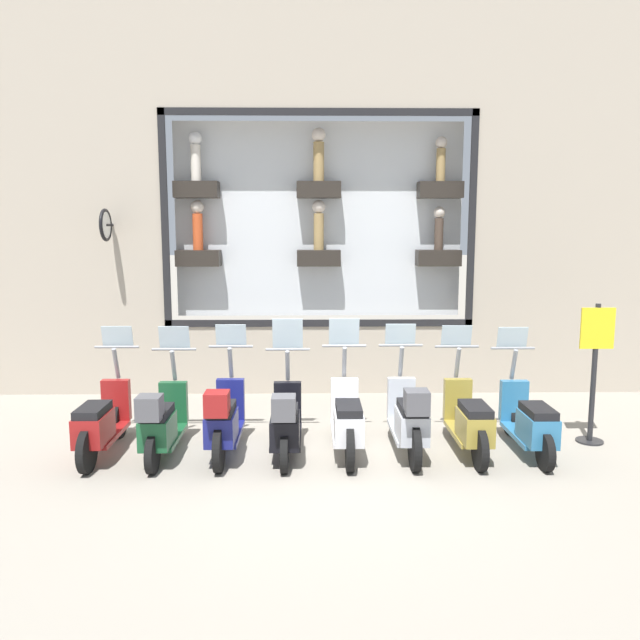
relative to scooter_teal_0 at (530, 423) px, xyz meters
The scene contains 11 objects.
ground_plane 2.72m from the scooter_teal_0, 98.29° to the left, with size 120.00×120.00×0.00m, color gray.
building_facade 6.15m from the scooter_teal_0, 39.60° to the left, with size 1.19×36.00×9.71m.
scooter_teal_0 is the anchor object (origin of this frame).
scooter_olive_1 0.78m from the scooter_teal_0, 89.64° to the left, with size 1.80×0.61×1.56m.
scooter_silver_2 1.56m from the scooter_teal_0, 91.77° to the left, with size 1.81×0.60×1.58m.
scooter_white_3 2.34m from the scooter_teal_0, 89.75° to the left, with size 1.81×0.60×1.66m.
scooter_black_4 3.13m from the scooter_teal_0, 91.15° to the left, with size 1.79×0.60×1.66m.
scooter_navy_5 3.91m from the scooter_teal_0, 90.75° to the left, with size 1.81×0.60×1.58m.
scooter_green_6 4.69m from the scooter_teal_0, 90.78° to the left, with size 1.79×0.61×1.56m.
scooter_red_7 5.47m from the scooter_teal_0, 89.93° to the left, with size 1.81×0.61×1.56m.
shop_sign_post 1.25m from the scooter_teal_0, 66.55° to the right, with size 0.36×0.45×1.90m.
Camera 1 is at (-7.27, 0.16, 2.89)m, focal length 35.00 mm.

